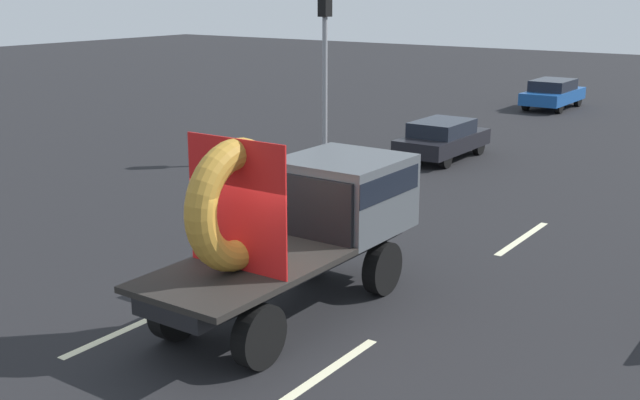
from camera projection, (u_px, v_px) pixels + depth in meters
name	position (u px, v px, depth m)	size (l,w,h in m)	color
ground_plane	(250.00, 328.00, 12.91)	(120.00, 120.00, 0.00)	black
flatbed_truck	(311.00, 213.00, 13.63)	(2.02, 5.62, 3.23)	black
distant_sedan	(443.00, 138.00, 25.47)	(1.65, 3.85, 1.26)	black
traffic_light	(325.00, 49.00, 24.26)	(0.42, 0.36, 5.42)	gray
lane_dash_left_near	(130.00, 327.00, 12.92)	(2.76, 0.16, 0.01)	beige
lane_dash_left_far	(376.00, 217.00, 19.10)	(2.79, 0.16, 0.01)	beige
lane_dash_right_near	(320.00, 376.00, 11.30)	(2.89, 0.16, 0.01)	beige
lane_dash_right_far	(522.00, 238.00, 17.51)	(2.85, 0.16, 0.01)	beige
oncoming_car	(553.00, 93.00, 36.04)	(1.75, 4.08, 1.33)	black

